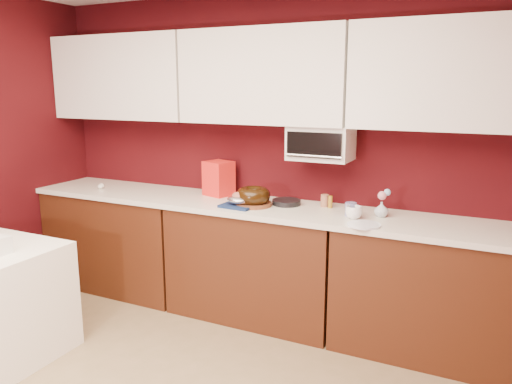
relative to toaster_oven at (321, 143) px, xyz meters
The scene contains 28 objects.
wall_back 0.49m from the toaster_oven, 162.14° to the left, with size 4.00×0.02×2.50m, color #3B080B.
base_cabinet_left 2.02m from the toaster_oven, behind, with size 1.31×0.58×0.86m, color #431D0D.
base_cabinet_center 1.06m from the toaster_oven, 159.86° to the right, with size 1.31×0.58×0.86m, color #431D0D.
base_cabinet_right 1.30m from the toaster_oven, 10.58° to the right, with size 1.31×0.58×0.86m, color #431D0D.
countertop 0.69m from the toaster_oven, 159.86° to the right, with size 4.00×0.62×0.04m, color silver.
upper_cabinet_left 1.85m from the toaster_oven, behind, with size 1.31×0.33×0.70m, color white.
upper_cabinet_center 0.65m from the toaster_oven, behind, with size 1.31×0.33×0.70m, color white.
upper_cabinet_right 1.00m from the toaster_oven, ahead, with size 1.31×0.33×0.70m, color white.
toaster_oven is the anchor object (origin of this frame).
toaster_oven_door 0.16m from the toaster_oven, 90.00° to the right, with size 0.40×0.02×0.18m, color black.
toaster_oven_handle 0.19m from the toaster_oven, 90.00° to the right, with size 0.02×0.02×0.42m, color silver.
cake_base 0.68m from the toaster_oven, 154.37° to the right, with size 0.28×0.28×0.03m, color brown.
bundt_cake 0.63m from the toaster_oven, 154.37° to the right, with size 0.26×0.26×0.10m, color black.
navy_towel 0.76m from the toaster_oven, 151.29° to the right, with size 0.25×0.21×0.02m, color #14244B.
foil_ham_nest 0.74m from the toaster_oven, 151.29° to the right, with size 0.18×0.15×0.07m, color silver.
roasted_ham 0.72m from the toaster_oven, 151.29° to the right, with size 0.11×0.09×0.07m, color #AC614E.
pandoro_box 0.93m from the toaster_oven, behind, with size 0.21×0.19×0.28m, color red.
dark_pan 0.52m from the toaster_oven, 163.33° to the right, with size 0.22×0.22×0.04m, color black.
coffee_mug 0.59m from the toaster_oven, 37.61° to the right, with size 0.10×0.10×0.11m, color white.
blue_jar 0.55m from the toaster_oven, 32.62° to the right, with size 0.08×0.08×0.09m, color navy.
flower_vase 0.65m from the toaster_oven, 12.96° to the right, with size 0.08×0.08×0.12m, color silver.
flower_pink 0.60m from the toaster_oven, 12.96° to the right, with size 0.06×0.06×0.06m, color pink.
flower_blue 0.61m from the toaster_oven, 10.09° to the right, with size 0.05×0.05×0.05m, color #91BEE9.
china_plate 0.75m from the toaster_oven, 41.98° to the right, with size 0.22×0.22×0.01m, color white.
amber_bottle 0.44m from the toaster_oven, 16.97° to the right, with size 0.03×0.03×0.09m, color olive.
paper_cup 0.43m from the toaster_oven, ahead, with size 0.06×0.06×0.09m, color #985F45.
egg_left 2.00m from the toaster_oven, behind, with size 0.05×0.04×0.04m, color silver.
egg_right 2.00m from the toaster_oven, behind, with size 0.06×0.04×0.04m, color white.
Camera 1 is at (1.61, -1.38, 1.79)m, focal length 35.00 mm.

